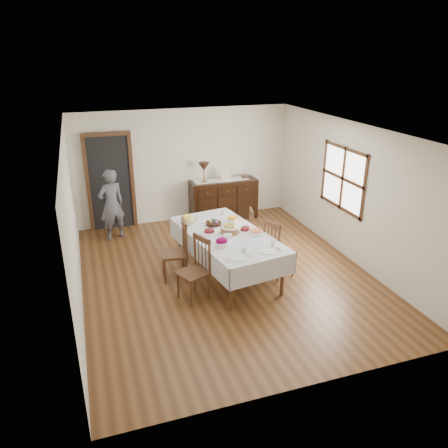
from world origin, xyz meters
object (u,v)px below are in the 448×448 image
object	(u,v)px
dining_table	(227,239)
chair_left_near	(195,268)
chair_right_far	(258,233)
sideboard	(223,199)
person	(111,202)
table_lamp	(204,167)
chair_left_far	(177,250)
chair_right_near	(277,248)

from	to	relation	value
dining_table	chair_left_near	world-z (taller)	chair_left_near
chair_right_far	sideboard	distance (m)	2.15
dining_table	chair_left_near	distance (m)	0.93
chair_right_far	person	world-z (taller)	person
dining_table	table_lamp	xyz separation A→B (m)	(0.37, 2.75, 0.58)
sideboard	table_lamp	distance (m)	0.96
dining_table	person	world-z (taller)	person
chair_left_near	dining_table	bearing A→B (deg)	103.81
sideboard	chair_right_far	bearing A→B (deg)	-90.32
chair_left_far	sideboard	xyz separation A→B (m)	(1.71, 2.56, -0.07)
chair_left_near	person	world-z (taller)	person
sideboard	person	bearing A→B (deg)	-171.03
dining_table	chair_right_near	size ratio (longest dim) A/B	2.38
chair_left_near	table_lamp	bearing A→B (deg)	138.49
chair_right_far	person	distance (m)	3.15
chair_right_near	chair_left_near	bearing A→B (deg)	83.25
chair_left_near	chair_right_far	world-z (taller)	chair_left_near
sideboard	table_lamp	size ratio (longest dim) A/B	3.44
chair_left_far	sideboard	bearing A→B (deg)	152.18
chair_left_far	chair_right_near	distance (m)	1.76
chair_left_far	table_lamp	bearing A→B (deg)	160.05
chair_left_far	person	size ratio (longest dim) A/B	0.66
chair_left_far	chair_right_far	distance (m)	1.75
chair_left_far	table_lamp	world-z (taller)	table_lamp
sideboard	chair_right_near	bearing A→B (deg)	-90.22
dining_table	person	xyz separation A→B (m)	(-1.77, 2.35, 0.09)
person	table_lamp	world-z (taller)	person
sideboard	chair_left_far	bearing A→B (deg)	-123.66
chair_right_far	sideboard	world-z (taller)	chair_right_far
chair_right_near	chair_right_far	world-z (taller)	chair_right_near
chair_right_near	table_lamp	world-z (taller)	table_lamp
chair_left_near	chair_right_far	size ratio (longest dim) A/B	1.09
dining_table	sideboard	size ratio (longest dim) A/B	1.62
dining_table	chair_left_far	size ratio (longest dim) A/B	2.37
chair_left_far	chair_right_far	xyz separation A→B (m)	(1.70, 0.41, -0.06)
dining_table	chair_left_far	xyz separation A→B (m)	(-0.86, 0.20, -0.18)
person	table_lamp	distance (m)	2.23
sideboard	chair_left_near	bearing A→B (deg)	-115.43
table_lamp	chair_left_far	bearing A→B (deg)	-115.80
dining_table	chair_right_far	distance (m)	1.06
chair_right_far	sideboard	bearing A→B (deg)	13.23
chair_right_far	table_lamp	size ratio (longest dim) A/B	2.09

